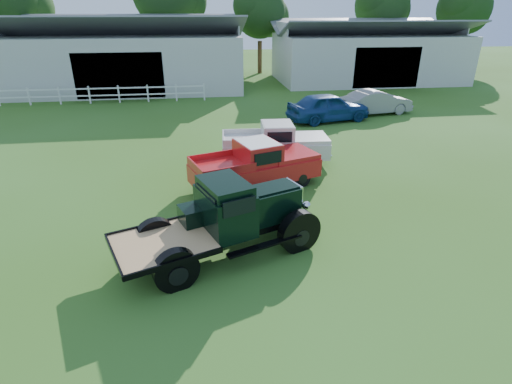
{
  "coord_description": "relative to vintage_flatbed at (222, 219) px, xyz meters",
  "views": [
    {
      "loc": [
        -1.3,
        -9.6,
        6.05
      ],
      "look_at": [
        0.2,
        1.2,
        1.05
      ],
      "focal_mm": 28.0,
      "sensor_mm": 36.0,
      "label": 1
    }
  ],
  "objects": [
    {
      "name": "tree_d",
      "position": [
        18.91,
        34.37,
        3.95
      ],
      "size": [
        6.0,
        6.0,
        10.0
      ],
      "primitive_type": null,
      "color": "#12380E",
      "rests_on": "ground"
    },
    {
      "name": "shed_right",
      "position": [
        14.91,
        27.37,
        1.55
      ],
      "size": [
        16.8,
        9.2,
        5.2
      ],
      "primitive_type": null,
      "color": "#B7B6AE",
      "rests_on": "ground"
    },
    {
      "name": "ground",
      "position": [
        0.91,
        0.37,
        -1.05
      ],
      "size": [
        120.0,
        120.0,
        0.0
      ],
      "primitive_type": "plane",
      "color": "#305712"
    },
    {
      "name": "tree_b",
      "position": [
        -3.09,
        34.37,
        4.7
      ],
      "size": [
        6.9,
        6.9,
        11.5
      ],
      "primitive_type": null,
      "color": "#12380E",
      "rests_on": "ground"
    },
    {
      "name": "tree_e",
      "position": [
        26.91,
        32.37,
        3.7
      ],
      "size": [
        5.7,
        5.7,
        9.5
      ],
      "primitive_type": null,
      "color": "#12380E",
      "rests_on": "ground"
    },
    {
      "name": "misc_car_blue",
      "position": [
        7.04,
        13.35,
        -0.22
      ],
      "size": [
        5.17,
        2.93,
        1.66
      ],
      "primitive_type": "imported",
      "rotation": [
        0.0,
        0.0,
        1.78
      ],
      "color": "navy",
      "rests_on": "ground"
    },
    {
      "name": "tree_c",
      "position": [
        5.91,
        33.37,
        3.45
      ],
      "size": [
        5.4,
        5.4,
        9.0
      ],
      "primitive_type": null,
      "color": "#12380E",
      "rests_on": "ground"
    },
    {
      "name": "misc_car_grey",
      "position": [
        10.56,
        14.64,
        -0.31
      ],
      "size": [
        4.69,
        2.31,
        1.48
      ],
      "primitive_type": "imported",
      "rotation": [
        0.0,
        0.0,
        1.74
      ],
      "color": "gray",
      "rests_on": "ground"
    },
    {
      "name": "shed_left",
      "position": [
        -6.09,
        26.37,
        1.75
      ],
      "size": [
        18.8,
        10.2,
        5.6
      ],
      "primitive_type": null,
      "color": "#B7B6AE",
      "rests_on": "ground"
    },
    {
      "name": "vintage_flatbed",
      "position": [
        0.0,
        0.0,
        0.0
      ],
      "size": [
        5.72,
        3.89,
        2.11
      ],
      "primitive_type": null,
      "rotation": [
        0.0,
        0.0,
        0.37
      ],
      "color": "black",
      "rests_on": "ground"
    },
    {
      "name": "fence_rail",
      "position": [
        -7.09,
        20.37,
        -0.45
      ],
      "size": [
        14.2,
        0.16,
        1.2
      ],
      "primitive_type": null,
      "color": "white",
      "rests_on": "ground"
    },
    {
      "name": "white_pickup",
      "position": [
        2.65,
        6.78,
        -0.2
      ],
      "size": [
        4.73,
        2.07,
        1.7
      ],
      "primitive_type": null,
      "rotation": [
        0.0,
        0.0,
        -0.06
      ],
      "color": "beige",
      "rests_on": "ground"
    },
    {
      "name": "tree_a",
      "position": [
        -17.09,
        33.37,
        4.2
      ],
      "size": [
        6.3,
        6.3,
        10.5
      ],
      "primitive_type": null,
      "color": "#12380E",
      "rests_on": "ground"
    },
    {
      "name": "red_pickup",
      "position": [
        1.47,
        4.31,
        -0.17
      ],
      "size": [
        5.18,
        3.32,
        1.77
      ],
      "primitive_type": null,
      "rotation": [
        0.0,
        0.0,
        0.33
      ],
      "color": "red",
      "rests_on": "ground"
    }
  ]
}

